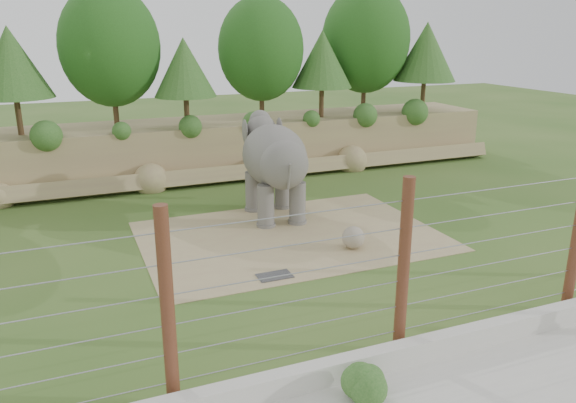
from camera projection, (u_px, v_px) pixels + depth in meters
name	position (u px, v px, depth m)	size (l,w,h in m)	color
ground	(314.00, 272.00, 16.48)	(90.00, 90.00, 0.00)	#355C1F
back_embankment	(215.00, 91.00, 26.73)	(30.00, 5.52, 8.77)	#937A59
dirt_patch	(290.00, 236.00, 19.31)	(10.00, 7.00, 0.02)	tan
drain_grate	(275.00, 276.00, 16.16)	(1.00, 0.60, 0.03)	#262628
elephant	(274.00, 170.00, 20.77)	(1.94, 4.52, 3.66)	#5A5751
stone_ball	(353.00, 237.00, 18.12)	(0.74, 0.74, 0.74)	gray
retaining_wall	(412.00, 352.00, 11.99)	(26.00, 0.35, 0.50)	beige
barrier_fence	(404.00, 268.00, 11.91)	(20.26, 0.26, 4.00)	#542815
walkway_shrub	(363.00, 384.00, 10.64)	(0.79, 0.79, 0.79)	#29591F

